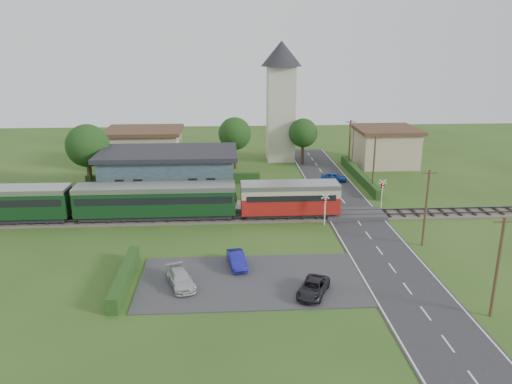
{
  "coord_description": "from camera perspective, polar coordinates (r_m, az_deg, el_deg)",
  "views": [
    {
      "loc": [
        -3.18,
        -46.42,
        17.64
      ],
      "look_at": [
        -0.15,
        4.0,
        2.22
      ],
      "focal_mm": 35.0,
      "sensor_mm": 36.0,
      "label": 1
    }
  ],
  "objects": [
    {
      "name": "streetlamp_west",
      "position": [
        70.56,
        -18.88,
        4.12
      ],
      "size": [
        0.3,
        0.3,
        5.15
      ],
      "color": "#3F3F47",
      "rests_on": "ground"
    },
    {
      "name": "tree_b",
      "position": [
        70.56,
        -2.44,
        6.66
      ],
      "size": [
        4.6,
        4.6,
        7.34
      ],
      "color": "#332316",
      "rests_on": "ground"
    },
    {
      "name": "utility_pole_d",
      "position": [
        71.97,
        10.65,
        5.46
      ],
      "size": [
        1.4,
        0.22,
        7.0
      ],
      "color": "#473321",
      "rests_on": "ground"
    },
    {
      "name": "car_park",
      "position": [
        38.69,
        -0.59,
        -10.08
      ],
      "size": [
        17.0,
        9.0,
        0.08
      ],
      "primitive_type": "cube",
      "color": "#333335",
      "rests_on": "ground"
    },
    {
      "name": "ground",
      "position": [
        49.76,
        0.45,
        -3.78
      ],
      "size": [
        120.0,
        120.0,
        0.0
      ],
      "primitive_type": "plane",
      "color": "#2D4C19"
    },
    {
      "name": "streetlamp_east",
      "position": [
        77.27,
        11.05,
        5.78
      ],
      "size": [
        0.3,
        0.3,
        5.15
      ],
      "color": "#3F3F47",
      "rests_on": "ground"
    },
    {
      "name": "hedge_carpark",
      "position": [
        39.19,
        -14.8,
        -9.4
      ],
      "size": [
        0.8,
        9.0,
        1.2
      ],
      "primitive_type": "cube",
      "color": "#193814",
      "rests_on": "ground"
    },
    {
      "name": "utility_pole_b",
      "position": [
        46.17,
        18.86,
        -1.63
      ],
      "size": [
        1.4,
        0.22,
        7.0
      ],
      "color": "#473321",
      "rests_on": "ground"
    },
    {
      "name": "crossing_signal_far",
      "position": [
        55.71,
        14.24,
        0.29
      ],
      "size": [
        0.84,
        0.28,
        3.28
      ],
      "color": "silver",
      "rests_on": "ground"
    },
    {
      "name": "crossing_deck",
      "position": [
        53.11,
        11.14,
        -2.49
      ],
      "size": [
        6.2,
        3.4,
        0.45
      ],
      "primitive_type": "cube",
      "color": "#333335",
      "rests_on": "ground"
    },
    {
      "name": "utility_pole_a",
      "position": [
        36.14,
        25.89,
        -7.65
      ],
      "size": [
        1.4,
        0.22,
        7.0
      ],
      "color": "#473321",
      "rests_on": "ground"
    },
    {
      "name": "car_park_dark",
      "position": [
        36.67,
        6.53,
        -10.81
      ],
      "size": [
        3.19,
        4.18,
        1.05
      ],
      "primitive_type": "imported",
      "rotation": [
        0.0,
        0.0,
        -0.44
      ],
      "color": "black",
      "rests_on": "car_park"
    },
    {
      "name": "equipment_hut",
      "position": [
        56.0,
        -18.63,
        -0.42
      ],
      "size": [
        2.3,
        2.3,
        2.55
      ],
      "color": "beige",
      "rests_on": "platform"
    },
    {
      "name": "hedge_station",
      "position": [
        64.57,
        -9.39,
        1.49
      ],
      "size": [
        22.0,
        0.8,
        1.3
      ],
      "primitive_type": "cube",
      "color": "#193814",
      "rests_on": "ground"
    },
    {
      "name": "hedge_roadside",
      "position": [
        66.99,
        11.72,
        1.89
      ],
      "size": [
        0.8,
        18.0,
        1.2
      ],
      "primitive_type": "cube",
      "color": "#193814",
      "rests_on": "ground"
    },
    {
      "name": "road",
      "position": [
        51.36,
        11.67,
        -3.44
      ],
      "size": [
        6.0,
        70.0,
        0.05
      ],
      "primitive_type": "cube",
      "color": "#28282B",
      "rests_on": "ground"
    },
    {
      "name": "railway_track",
      "position": [
        51.59,
        0.3,
        -2.88
      ],
      "size": [
        76.0,
        3.2,
        0.49
      ],
      "color": "#4C443D",
      "rests_on": "ground"
    },
    {
      "name": "pedestrian_near",
      "position": [
        53.9,
        -2.46,
        -0.78
      ],
      "size": [
        0.6,
        0.43,
        1.53
      ],
      "primitive_type": "imported",
      "rotation": [
        0.0,
        0.0,
        3.27
      ],
      "color": "gray",
      "rests_on": "platform"
    },
    {
      "name": "car_park_blue",
      "position": [
        40.64,
        -2.2,
        -7.73
      ],
      "size": [
        1.73,
        3.65,
        1.16
      ],
      "primitive_type": "imported",
      "rotation": [
        0.0,
        0.0,
        0.15
      ],
      "color": "navy",
      "rests_on": "car_park"
    },
    {
      "name": "tree_c",
      "position": [
        73.44,
        5.41,
        6.72
      ],
      "size": [
        4.2,
        4.2,
        6.78
      ],
      "color": "#332316",
      "rests_on": "ground"
    },
    {
      "name": "pedestrian_far",
      "position": [
        54.94,
        -14.72,
        -0.98
      ],
      "size": [
        0.79,
        0.9,
        1.55
      ],
      "primitive_type": "imported",
      "rotation": [
        0.0,
        0.0,
        1.89
      ],
      "color": "gray",
      "rests_on": "platform"
    },
    {
      "name": "car_park_silver",
      "position": [
        38.02,
        -8.63,
        -9.77
      ],
      "size": [
        2.8,
        4.22,
        1.14
      ],
      "primitive_type": "imported",
      "rotation": [
        0.0,
        0.0,
        0.34
      ],
      "color": "silver",
      "rests_on": "car_park"
    },
    {
      "name": "house_west",
      "position": [
        73.89,
        -12.62,
        4.98
      ],
      "size": [
        10.8,
        8.8,
        5.5
      ],
      "color": "tan",
      "rests_on": "ground"
    },
    {
      "name": "train",
      "position": [
        51.88,
        -14.84,
        -0.94
      ],
      "size": [
        43.2,
        2.9,
        3.4
      ],
      "color": "#232328",
      "rests_on": "ground"
    },
    {
      "name": "platform",
      "position": [
        54.9,
        -10.4,
        -1.8
      ],
      "size": [
        30.0,
        3.0,
        0.45
      ],
      "primitive_type": "cube",
      "color": "gray",
      "rests_on": "ground"
    },
    {
      "name": "house_east",
      "position": [
        75.6,
        14.54,
        5.11
      ],
      "size": [
        8.8,
        8.8,
        5.5
      ],
      "color": "tan",
      "rests_on": "ground"
    },
    {
      "name": "crossing_signal_near",
      "position": [
        49.48,
        7.9,
        -1.44
      ],
      "size": [
        0.84,
        0.28,
        3.28
      ],
      "color": "silver",
      "rests_on": "ground"
    },
    {
      "name": "station_building",
      "position": [
        59.72,
        -9.9,
        2.23
      ],
      "size": [
        16.0,
        9.0,
        5.3
      ],
      "color": "#2F444A",
      "rests_on": "ground"
    },
    {
      "name": "car_on_road",
      "position": [
        65.5,
        8.9,
        1.71
      ],
      "size": [
        3.54,
        2.24,
        1.12
      ],
      "primitive_type": "imported",
      "rotation": [
        0.0,
        0.0,
        1.27
      ],
      "color": "navy",
      "rests_on": "road"
    },
    {
      "name": "utility_pole_c",
      "position": [
        60.67,
        13.32,
        3.17
      ],
      "size": [
        1.4,
        0.22,
        7.0
      ],
      "color": "#473321",
      "rests_on": "ground"
    },
    {
      "name": "church_tower",
      "position": [
        75.23,
        2.87,
        11.31
      ],
      "size": [
        6.0,
        6.0,
        17.6
      ],
      "color": "beige",
      "rests_on": "ground"
    },
    {
      "name": "tree_a",
      "position": [
        63.9,
        -18.71,
        5.02
      ],
      "size": [
        5.2,
        5.2,
        8.0
      ],
      "color": "#332316",
      "rests_on": "ground"
    }
  ]
}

